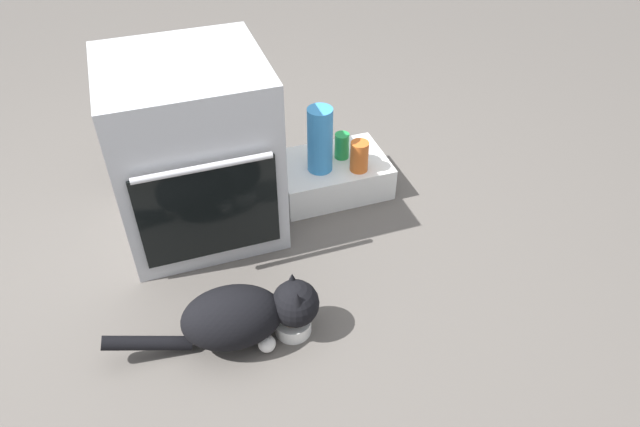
{
  "coord_description": "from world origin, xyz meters",
  "views": [
    {
      "loc": [
        -0.16,
        -1.55,
        1.64
      ],
      "look_at": [
        0.38,
        0.02,
        0.25
      ],
      "focal_mm": 32.18,
      "sensor_mm": 36.0,
      "label": 1
    }
  ],
  "objects_px": {
    "oven": "(193,150)",
    "water_bottle": "(320,140)",
    "sauce_jar": "(359,156)",
    "pantry_cabinet": "(331,175)",
    "food_bowl": "(293,324)",
    "cat": "(244,315)",
    "soda_can": "(342,146)"
  },
  "relations": [
    {
      "from": "oven",
      "to": "food_bowl",
      "type": "distance_m",
      "value": 0.8
    },
    {
      "from": "food_bowl",
      "to": "water_bottle",
      "type": "distance_m",
      "value": 0.83
    },
    {
      "from": "cat",
      "to": "soda_can",
      "type": "height_order",
      "value": "soda_can"
    },
    {
      "from": "food_bowl",
      "to": "sauce_jar",
      "type": "relative_size",
      "value": 0.93
    },
    {
      "from": "oven",
      "to": "water_bottle",
      "type": "bearing_deg",
      "value": 0.15
    },
    {
      "from": "water_bottle",
      "to": "sauce_jar",
      "type": "relative_size",
      "value": 2.14
    },
    {
      "from": "oven",
      "to": "pantry_cabinet",
      "type": "distance_m",
      "value": 0.67
    },
    {
      "from": "food_bowl",
      "to": "sauce_jar",
      "type": "distance_m",
      "value": 0.84
    },
    {
      "from": "pantry_cabinet",
      "to": "water_bottle",
      "type": "bearing_deg",
      "value": -151.81
    },
    {
      "from": "oven",
      "to": "cat",
      "type": "bearing_deg",
      "value": -87.8
    },
    {
      "from": "soda_can",
      "to": "cat",
      "type": "bearing_deg",
      "value": -130.39
    },
    {
      "from": "pantry_cabinet",
      "to": "sauce_jar",
      "type": "xyz_separation_m",
      "value": [
        0.09,
        -0.1,
        0.15
      ]
    },
    {
      "from": "pantry_cabinet",
      "to": "sauce_jar",
      "type": "distance_m",
      "value": 0.2
    },
    {
      "from": "food_bowl",
      "to": "water_bottle",
      "type": "bearing_deg",
      "value": 64.04
    },
    {
      "from": "water_bottle",
      "to": "sauce_jar",
      "type": "xyz_separation_m",
      "value": [
        0.16,
        -0.06,
        -0.08
      ]
    },
    {
      "from": "pantry_cabinet",
      "to": "soda_can",
      "type": "relative_size",
      "value": 4.16
    },
    {
      "from": "sauce_jar",
      "to": "oven",
      "type": "bearing_deg",
      "value": 175.03
    },
    {
      "from": "water_bottle",
      "to": "sauce_jar",
      "type": "height_order",
      "value": "water_bottle"
    },
    {
      "from": "food_bowl",
      "to": "water_bottle",
      "type": "relative_size",
      "value": 0.43
    },
    {
      "from": "pantry_cabinet",
      "to": "sauce_jar",
      "type": "relative_size",
      "value": 3.57
    },
    {
      "from": "pantry_cabinet",
      "to": "food_bowl",
      "type": "relative_size",
      "value": 3.83
    },
    {
      "from": "food_bowl",
      "to": "cat",
      "type": "relative_size",
      "value": 0.18
    },
    {
      "from": "food_bowl",
      "to": "cat",
      "type": "height_order",
      "value": "cat"
    },
    {
      "from": "cat",
      "to": "soda_can",
      "type": "distance_m",
      "value": 0.98
    },
    {
      "from": "cat",
      "to": "sauce_jar",
      "type": "bearing_deg",
      "value": 49.4
    },
    {
      "from": "cat",
      "to": "soda_can",
      "type": "xyz_separation_m",
      "value": [
        0.63,
        0.74,
        0.09
      ]
    },
    {
      "from": "oven",
      "to": "sauce_jar",
      "type": "height_order",
      "value": "oven"
    },
    {
      "from": "food_bowl",
      "to": "cat",
      "type": "xyz_separation_m",
      "value": [
        -0.16,
        0.02,
        0.09
      ]
    },
    {
      "from": "pantry_cabinet",
      "to": "cat",
      "type": "relative_size",
      "value": 0.68
    },
    {
      "from": "oven",
      "to": "food_bowl",
      "type": "bearing_deg",
      "value": -74.84
    },
    {
      "from": "oven",
      "to": "pantry_cabinet",
      "type": "relative_size",
      "value": 1.49
    },
    {
      "from": "pantry_cabinet",
      "to": "food_bowl",
      "type": "xyz_separation_m",
      "value": [
        -0.41,
        -0.74,
        -0.04
      ]
    }
  ]
}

